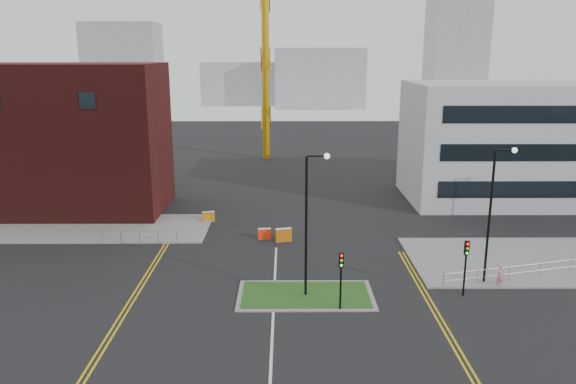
{
  "coord_description": "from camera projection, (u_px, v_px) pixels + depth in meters",
  "views": [
    {
      "loc": [
        0.72,
        -24.86,
        15.05
      ],
      "look_at": [
        0.92,
        15.16,
        5.0
      ],
      "focal_mm": 35.0,
      "sensor_mm": 36.0,
      "label": 1
    }
  ],
  "objects": [
    {
      "name": "ground",
      "position": [
        271.0,
        364.0,
        27.78
      ],
      "size": [
        200.0,
        200.0,
        0.0
      ],
      "primitive_type": "plane",
      "color": "black",
      "rests_on": "ground"
    },
    {
      "name": "pavement_left",
      "position": [
        49.0,
        228.0,
        49.0
      ],
      "size": [
        28.0,
        8.0,
        0.12
      ],
      "primitive_type": "cube",
      "color": "slate",
      "rests_on": "ground"
    },
    {
      "name": "pavement_right",
      "position": [
        573.0,
        260.0,
        41.45
      ],
      "size": [
        24.0,
        10.0,
        0.12
      ],
      "primitive_type": "cube",
      "color": "slate",
      "rests_on": "ground"
    },
    {
      "name": "island_kerb",
      "position": [
        306.0,
        295.0,
        35.54
      ],
      "size": [
        8.6,
        4.6,
        0.08
      ],
      "primitive_type": "cube",
      "color": "slate",
      "rests_on": "ground"
    },
    {
      "name": "grass_island",
      "position": [
        306.0,
        295.0,
        35.53
      ],
      "size": [
        8.0,
        4.0,
        0.12
      ],
      "primitive_type": "cube",
      "color": "#214E1A",
      "rests_on": "ground"
    },
    {
      "name": "brick_building",
      "position": [
        36.0,
        140.0,
        53.16
      ],
      "size": [
        24.2,
        10.07,
        14.24
      ],
      "color": "#3F110F",
      "rests_on": "ground"
    },
    {
      "name": "office_block",
      "position": [
        532.0,
        142.0,
        57.45
      ],
      "size": [
        25.0,
        12.2,
        12.0
      ],
      "color": "#AAADAF",
      "rests_on": "ground"
    },
    {
      "name": "streetlamp_island",
      "position": [
        310.0,
        214.0,
        34.23
      ],
      "size": [
        1.46,
        0.36,
        9.18
      ],
      "color": "black",
      "rests_on": "ground"
    },
    {
      "name": "streetlamp_right_near",
      "position": [
        494.0,
        205.0,
        36.23
      ],
      "size": [
        1.46,
        0.36,
        9.18
      ],
      "color": "black",
      "rests_on": "ground"
    },
    {
      "name": "traffic_light_island",
      "position": [
        341.0,
        270.0,
        32.97
      ],
      "size": [
        0.28,
        0.33,
        3.65
      ],
      "color": "black",
      "rests_on": "ground"
    },
    {
      "name": "traffic_light_right",
      "position": [
        466.0,
        258.0,
        34.95
      ],
      "size": [
        0.28,
        0.33,
        3.65
      ],
      "color": "black",
      "rests_on": "ground"
    },
    {
      "name": "railing_left",
      "position": [
        139.0,
        235.0,
        45.0
      ],
      "size": [
        6.05,
        0.05,
        1.1
      ],
      "color": "gray",
      "rests_on": "ground"
    },
    {
      "name": "railing_right",
      "position": [
        571.0,
        264.0,
        38.84
      ],
      "size": [
        19.05,
        5.05,
        1.1
      ],
      "color": "gray",
      "rests_on": "ground"
    },
    {
      "name": "centre_line",
      "position": [
        272.0,
        344.0,
        29.72
      ],
      "size": [
        0.15,
        30.0,
        0.01
      ],
      "primitive_type": "cube",
      "color": "silver",
      "rests_on": "ground"
    },
    {
      "name": "yellow_left_a",
      "position": [
        140.0,
        283.0,
        37.43
      ],
      "size": [
        0.12,
        24.0,
        0.01
      ],
      "primitive_type": "cube",
      "color": "gold",
      "rests_on": "ground"
    },
    {
      "name": "yellow_left_b",
      "position": [
        144.0,
        283.0,
        37.43
      ],
      "size": [
        0.12,
        24.0,
        0.01
      ],
      "primitive_type": "cube",
      "color": "gold",
      "rests_on": "ground"
    },
    {
      "name": "yellow_right_a",
      "position": [
        432.0,
        310.0,
        33.64
      ],
      "size": [
        0.12,
        20.0,
        0.01
      ],
      "primitive_type": "cube",
      "color": "gold",
      "rests_on": "ground"
    },
    {
      "name": "yellow_right_b",
      "position": [
        437.0,
        310.0,
        33.64
      ],
      "size": [
        0.12,
        20.0,
        0.01
      ],
      "primitive_type": "cube",
      "color": "gold",
      "rests_on": "ground"
    },
    {
      "name": "skyline_a",
      "position": [
        124.0,
        68.0,
        141.29
      ],
      "size": [
        18.0,
        12.0,
        22.0
      ],
      "primitive_type": "cube",
      "color": "gray",
      "rests_on": "ground"
    },
    {
      "name": "skyline_b",
      "position": [
        319.0,
        78.0,
        151.96
      ],
      "size": [
        24.0,
        12.0,
        16.0
      ],
      "primitive_type": "cube",
      "color": "gray",
      "rests_on": "ground"
    },
    {
      "name": "skyline_c",
      "position": [
        455.0,
        56.0,
        145.82
      ],
      "size": [
        14.0,
        12.0,
        28.0
      ],
      "primitive_type": "cube",
      "color": "gray",
      "rests_on": "ground"
    },
    {
      "name": "skyline_d",
      "position": [
        255.0,
        84.0,
        162.06
      ],
      "size": [
        30.0,
        12.0,
        12.0
      ],
      "primitive_type": "cube",
      "color": "gray",
      "rests_on": "ground"
    },
    {
      "name": "pedestrian",
      "position": [
        500.0,
        276.0,
        36.65
      ],
      "size": [
        0.7,
        0.59,
        1.62
      ],
      "primitive_type": "imported",
      "rotation": [
        0.0,
        0.0,
        0.4
      ],
      "color": "#CB838D",
      "rests_on": "ground"
    },
    {
      "name": "barrier_left",
      "position": [
        208.0,
        216.0,
        50.9
      ],
      "size": [
        1.17,
        0.66,
        0.94
      ],
      "color": "#C76F0B",
      "rests_on": "ground"
    },
    {
      "name": "barrier_mid",
      "position": [
        284.0,
        234.0,
        45.61
      ],
      "size": [
        1.36,
        0.73,
        1.09
      ],
      "color": "#CF630B",
      "rests_on": "ground"
    },
    {
      "name": "barrier_right",
      "position": [
        264.0,
        233.0,
        46.21
      ],
      "size": [
        1.1,
        0.42,
        0.91
      ],
      "color": "#FF340E",
      "rests_on": "ground"
    }
  ]
}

